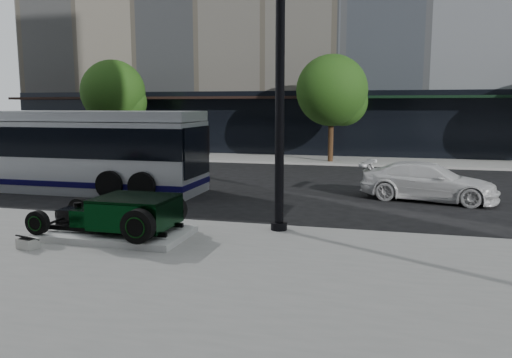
% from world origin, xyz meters
% --- Properties ---
extents(ground, '(120.00, 120.00, 0.00)m').
position_xyz_m(ground, '(0.00, 0.00, 0.00)').
color(ground, black).
rests_on(ground, ground).
extents(sidewalk_far, '(70.00, 4.00, 0.12)m').
position_xyz_m(sidewalk_far, '(0.00, 14.00, 0.06)').
color(sidewalk_far, gray).
rests_on(sidewalk_far, ground).
extents(street_trees, '(29.80, 3.80, 5.70)m').
position_xyz_m(street_trees, '(1.15, 13.07, 3.77)').
color(street_trees, black).
rests_on(street_trees, sidewalk_far).
extents(display_plinth, '(3.40, 1.80, 0.15)m').
position_xyz_m(display_plinth, '(-2.11, -4.06, 0.20)').
color(display_plinth, silver).
rests_on(display_plinth, sidewalk_near).
extents(hot_rod, '(3.22, 2.00, 0.81)m').
position_xyz_m(hot_rod, '(-1.78, -4.06, 0.70)').
color(hot_rod, black).
rests_on(hot_rod, display_plinth).
extents(info_plaque, '(0.46, 0.38, 0.31)m').
position_xyz_m(info_plaque, '(-3.39, -5.40, 0.24)').
color(info_plaque, silver).
rests_on(info_plaque, sidewalk_near).
extents(lamppost, '(0.40, 0.40, 7.25)m').
position_xyz_m(lamppost, '(1.42, -2.48, 3.47)').
color(lamppost, black).
rests_on(lamppost, sidewalk_near).
extents(transit_bus, '(12.12, 2.88, 2.92)m').
position_xyz_m(transit_bus, '(-8.44, 1.98, 1.49)').
color(transit_bus, silver).
rests_on(transit_bus, ground).
extents(white_sedan, '(4.61, 2.61, 1.26)m').
position_xyz_m(white_sedan, '(5.28, 3.09, 0.63)').
color(white_sedan, silver).
rests_on(white_sedan, ground).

